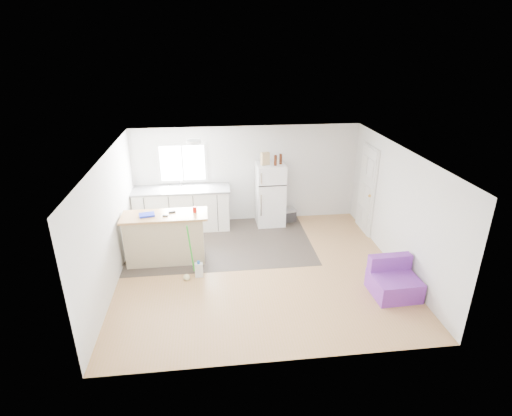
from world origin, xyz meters
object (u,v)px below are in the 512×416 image
at_px(bottle_left, 275,160).
at_px(red_cup, 195,209).
at_px(blue_tray, 147,215).
at_px(bottle_right, 281,159).
at_px(purple_seat, 393,282).
at_px(refrigerator, 270,195).
at_px(cleaner_jug, 199,270).
at_px(peninsula, 165,238).
at_px(cardboard_box, 265,159).
at_px(cooler, 287,215).
at_px(kitchen_cabinets, 183,208).
at_px(mop, 188,268).

bearing_deg(bottle_left, red_cup, -142.76).
distance_m(blue_tray, bottle_right, 3.41).
height_order(purple_seat, bottle_left, bottle_left).
height_order(refrigerator, cleaner_jug, refrigerator).
height_order(peninsula, purple_seat, peninsula).
distance_m(blue_tray, cardboard_box, 3.09).
height_order(cooler, bottle_left, bottle_left).
relative_size(kitchen_cabinets, cleaner_jug, 6.72).
bearing_deg(cardboard_box, kitchen_cabinets, -179.88).
height_order(mop, bottle_left, bottle_left).
distance_m(cooler, bottle_right, 1.51).
xyz_separation_m(refrigerator, cooler, (0.44, 0.07, -0.60)).
bearing_deg(red_cup, cooler, 35.63).
xyz_separation_m(peninsula, cardboard_box, (2.27, 1.56, 1.16)).
bearing_deg(refrigerator, red_cup, -140.47).
height_order(cooler, mop, mop).
bearing_deg(cleaner_jug, blue_tray, 144.28).
relative_size(cardboard_box, bottle_left, 1.20).
relative_size(kitchen_cabinets, cooler, 4.70).
relative_size(blue_tray, cardboard_box, 1.00).
distance_m(peninsula, bottle_right, 3.28).
distance_m(kitchen_cabinets, refrigerator, 2.16).
relative_size(cooler, blue_tray, 1.63).
bearing_deg(blue_tray, bottle_right, 28.23).
height_order(peninsula, refrigerator, refrigerator).
xyz_separation_m(cleaner_jug, blue_tray, (-0.99, 0.69, 0.92)).
bearing_deg(blue_tray, bottle_left, 27.86).
relative_size(refrigerator, bottle_left, 6.15).
bearing_deg(bottle_left, blue_tray, -152.14).
relative_size(cleaner_jug, mop, 0.29).
relative_size(red_cup, bottle_right, 0.48).
distance_m(refrigerator, bottle_right, 0.92).
relative_size(peninsula, mop, 1.46).
relative_size(refrigerator, blue_tray, 5.13).
distance_m(kitchen_cabinets, purple_seat, 5.07).
xyz_separation_m(peninsula, refrigerator, (2.41, 1.57, 0.24)).
distance_m(cleaner_jug, blue_tray, 1.51).
bearing_deg(purple_seat, cooler, 109.50).
bearing_deg(refrigerator, kitchen_cabinets, 179.46).
relative_size(blue_tray, bottle_right, 1.20).
bearing_deg(peninsula, red_cup, 4.10).
height_order(red_cup, bottle_right, bottle_right).
xyz_separation_m(kitchen_cabinets, peninsula, (-0.27, -1.56, 0.01)).
distance_m(refrigerator, cardboard_box, 0.93).
bearing_deg(bottle_left, mop, -132.33).
height_order(red_cup, bottle_left, bottle_left).
bearing_deg(cardboard_box, red_cup, -137.42).
height_order(purple_seat, red_cup, red_cup).
bearing_deg(peninsula, cooler, 29.40).
distance_m(bottle_left, bottle_right, 0.18).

